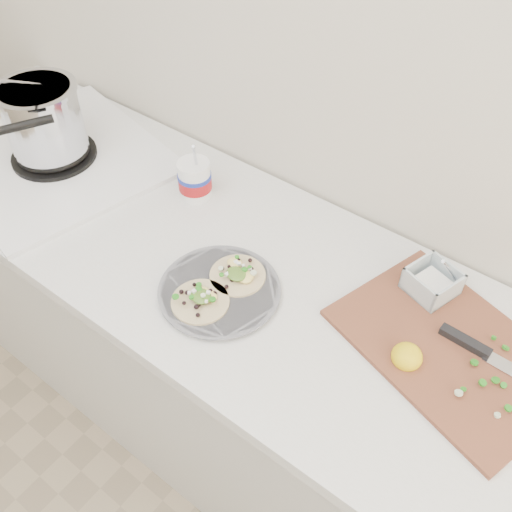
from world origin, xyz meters
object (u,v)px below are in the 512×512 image
Objects in this scene: stove at (48,134)px; taco_plate at (219,288)px; tub at (195,177)px; cutboard at (451,339)px.

stove is 2.44× the size of taco_plate.
stove reaches higher than tub.
taco_plate is at bearing -141.73° from cutboard.
cutboard is (0.76, -0.04, -0.05)m from tub.
cutboard is (1.19, 0.09, -0.08)m from stove.
tub reaches higher than cutboard.
stove is 0.45m from tub.
stove is 1.20m from cutboard.
tub is (-0.27, 0.23, 0.05)m from taco_plate.
tub is at bearing 29.57° from stove.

